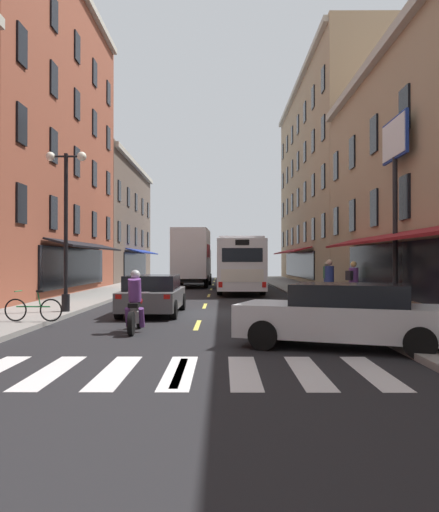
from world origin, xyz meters
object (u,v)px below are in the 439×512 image
at_px(pedestrian_near, 353,283).
at_px(motorcycle_rider, 135,306).
at_px(bicycle_near, 33,309).
at_px(billboard_sign, 395,165).
at_px(sedan_mid, 345,315).
at_px(transit_bus, 240,264).
at_px(street_lamp_twin, 66,223).
at_px(sedan_near, 153,294).
at_px(box_truck, 193,258).
at_px(pedestrian_far, 326,277).
at_px(pedestrian_mid, 329,281).

bearing_deg(pedestrian_near, motorcycle_rider, -83.74).
xyz_separation_m(motorcycle_rider, bicycle_near, (-3.17, 1.23, -0.21)).
distance_m(billboard_sign, sedan_mid, 9.71).
relative_size(transit_bus, street_lamp_twin, 2.24).
height_order(sedan_near, bicycle_near, sedan_near).
bearing_deg(box_truck, pedestrian_near, -67.87).
bearing_deg(street_lamp_twin, pedestrian_near, 10.71).
bearing_deg(street_lamp_twin, pedestrian_far, 41.44).
xyz_separation_m(box_truck, street_lamp_twin, (-3.30, -19.72, 1.10)).
xyz_separation_m(billboard_sign, sedan_near, (-8.77, -0.60, -4.69)).
relative_size(box_truck, motorcycle_rider, 3.65).
bearing_deg(bicycle_near, street_lamp_twin, 89.36).
relative_size(motorcycle_rider, pedestrian_mid, 1.14).
xyz_separation_m(billboard_sign, street_lamp_twin, (-11.77, -0.93, -2.19)).
relative_size(billboard_sign, pedestrian_mid, 3.86).
bearing_deg(sedan_mid, billboard_sign, 64.66).
bearing_deg(bicycle_near, box_truck, 81.66).
relative_size(bicycle_near, street_lamp_twin, 0.31).
bearing_deg(sedan_mid, street_lamp_twin, 140.25).
relative_size(sedan_near, pedestrian_mid, 2.56).
bearing_deg(sedan_near, street_lamp_twin, -173.77).
relative_size(bicycle_near, pedestrian_far, 1.01).
height_order(motorcycle_rider, street_lamp_twin, street_lamp_twin).
relative_size(bicycle_near, pedestrian_near, 0.98).
distance_m(sedan_mid, pedestrian_mid, 9.54).
distance_m(transit_bus, motorcycle_rider, 18.89).
xyz_separation_m(bicycle_near, street_lamp_twin, (0.03, 3.01, 2.71)).
height_order(bicycle_near, pedestrian_far, pedestrian_far).
distance_m(billboard_sign, sedan_near, 9.96).
relative_size(pedestrian_far, street_lamp_twin, 0.31).
xyz_separation_m(transit_bus, pedestrian_mid, (3.18, -11.68, -0.59)).
bearing_deg(sedan_mid, pedestrian_far, 80.07).
distance_m(pedestrian_far, street_lamp_twin, 14.86).
distance_m(box_truck, bicycle_near, 23.03).
bearing_deg(sedan_mid, pedestrian_near, 74.81).
distance_m(pedestrian_near, pedestrian_far, 7.76).
xyz_separation_m(sedan_mid, pedestrian_far, (2.89, 16.49, 0.30)).
bearing_deg(motorcycle_rider, box_truck, 89.62).
xyz_separation_m(pedestrian_near, pedestrian_far, (0.51, 7.74, -0.05)).
height_order(bicycle_near, pedestrian_mid, pedestrian_mid).
bearing_deg(sedan_near, pedestrian_near, 12.47).
bearing_deg(box_truck, street_lamp_twin, -99.50).
height_order(transit_bus, box_truck, box_truck).
height_order(box_truck, street_lamp_twin, street_lamp_twin).
distance_m(sedan_near, sedan_mid, 8.75).
height_order(pedestrian_near, pedestrian_far, pedestrian_near).
distance_m(billboard_sign, pedestrian_far, 9.86).
distance_m(transit_bus, pedestrian_far, 6.44).
height_order(pedestrian_near, pedestrian_mid, pedestrian_mid).
xyz_separation_m(motorcycle_rider, street_lamp_twin, (-3.14, 4.24, 2.51)).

